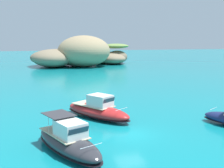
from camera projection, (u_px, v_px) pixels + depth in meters
name	position (u px, v px, depth m)	size (l,w,h in m)	color
ground_plane	(130.00, 134.00, 23.54)	(400.00, 400.00, 0.00)	#0F7F89
islet_large	(71.00, 55.00, 84.77)	(29.44, 26.60, 9.58)	#9E8966
islet_small	(112.00, 57.00, 95.75)	(15.32, 17.34, 6.95)	#84755B
motorboat_red	(98.00, 110.00, 28.40)	(6.76, 8.49, 2.50)	red
motorboat_charcoal	(68.00, 141.00, 19.71)	(5.23, 8.42, 2.54)	#2D2D33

